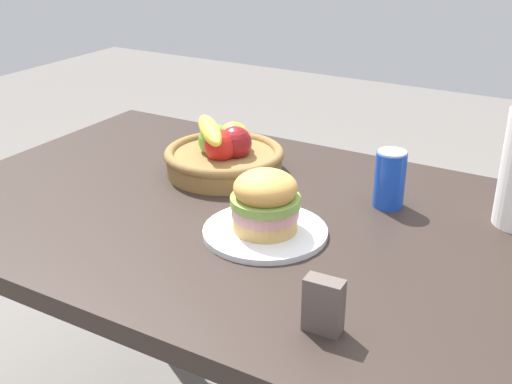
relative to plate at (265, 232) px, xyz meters
The scene contains 6 objects.
dining_table 0.16m from the plate, 138.68° to the left, with size 1.40×0.90×0.75m.
plate is the anchor object (origin of this frame).
sandwich 0.07m from the plate, 90.00° to the left, with size 0.14×0.14×0.12m.
soda_can 0.30m from the plate, 56.53° to the left, with size 0.07×0.07×0.13m.
fruit_basket 0.34m from the plate, 136.49° to the left, with size 0.29×0.29×0.13m.
napkin_holder 0.33m from the plate, 45.00° to the right, with size 0.06×0.03×0.09m, color #594C47.
Camera 1 is at (0.63, -1.06, 1.35)m, focal length 45.05 mm.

